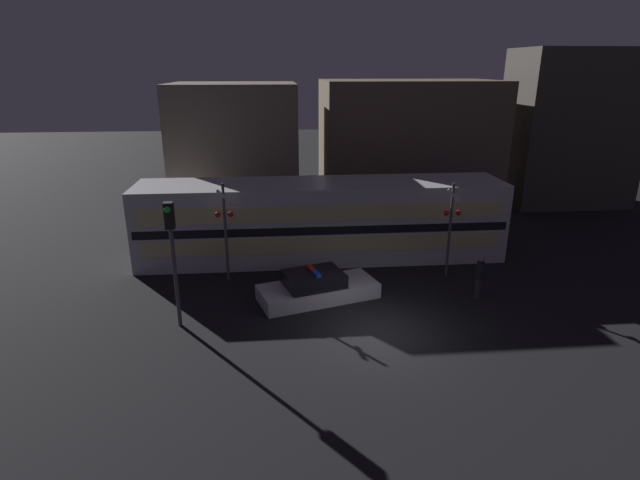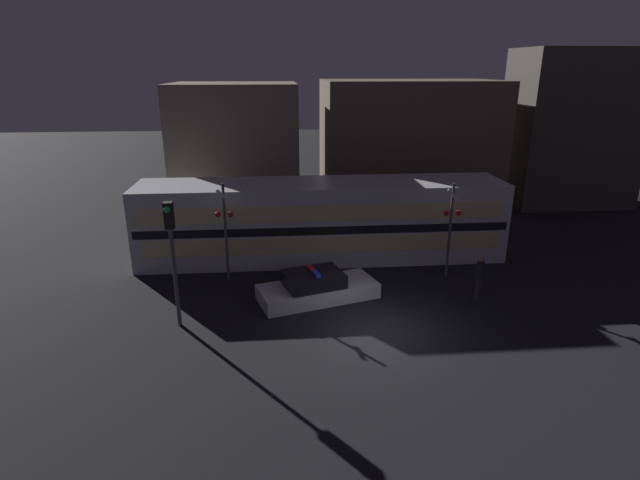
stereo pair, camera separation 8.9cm
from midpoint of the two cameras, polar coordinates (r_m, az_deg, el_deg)
ground_plane at (r=17.58m, az=6.57°, el=-10.65°), size 120.00×120.00×0.00m
train at (r=23.63m, az=0.30°, el=2.26°), size 17.03×3.22×3.68m
police_car at (r=19.77m, az=-0.25°, el=-5.49°), size 4.99×3.13×1.25m
pedestrian at (r=20.51m, az=17.87°, el=-4.11°), size 0.30×0.30×1.80m
crossing_signal_near at (r=21.93m, az=14.83°, el=1.75°), size 0.76×0.31×4.15m
crossing_signal_far at (r=21.11m, az=-10.66°, el=1.55°), size 0.76×0.31×4.26m
traffic_light_corner at (r=17.46m, az=-16.46°, el=-0.32°), size 0.30×0.46×4.52m
building_left at (r=30.10m, az=-9.37°, el=9.78°), size 7.04×6.18×7.88m
building_center at (r=32.30m, az=10.03°, el=10.47°), size 10.50×6.54×7.98m
building_right at (r=36.95m, az=26.86°, el=11.28°), size 7.65×4.57×9.86m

